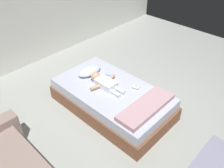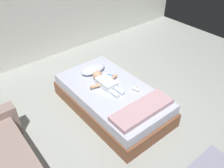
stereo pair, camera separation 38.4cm
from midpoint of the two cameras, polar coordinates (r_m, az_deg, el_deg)
ground_plane at (r=3.90m, az=9.45°, el=-10.21°), size 8.00×8.00×0.00m
bed at (r=4.04m, az=2.73°, el=-3.70°), size 1.12×2.02×0.42m
pillow at (r=4.26m, az=-1.99°, el=3.51°), size 0.48×0.27×0.13m
baby at (r=3.95m, az=1.04°, el=0.45°), size 0.56×0.69×0.16m
toothbrush at (r=4.21m, az=2.33°, el=2.09°), size 0.08×0.14×0.02m
blanket at (r=3.52m, az=10.38°, el=-6.16°), size 1.01×0.35×0.07m
baby_bottle at (r=3.89m, az=8.61°, el=-1.28°), size 0.08×0.13×0.08m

